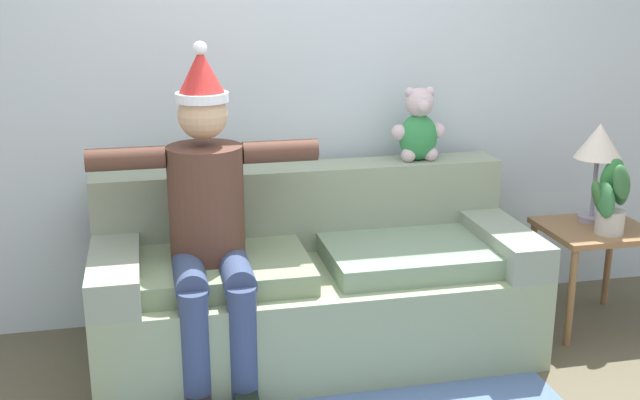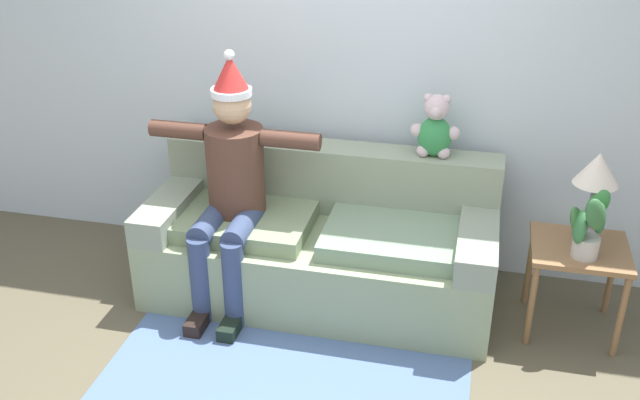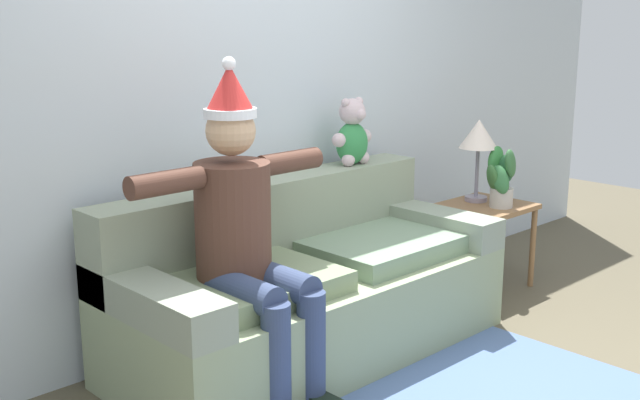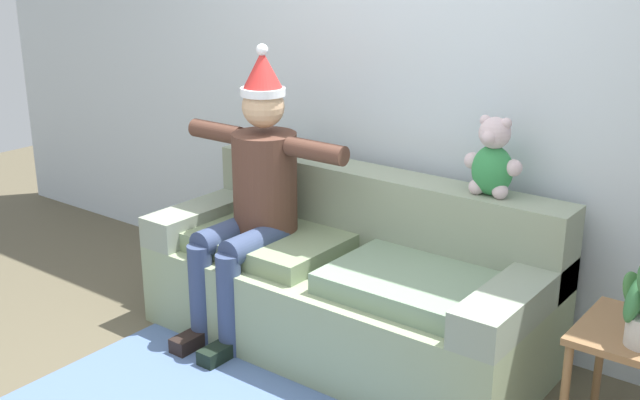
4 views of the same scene
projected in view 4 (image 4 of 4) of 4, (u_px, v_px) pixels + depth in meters
back_wall at (410, 72)px, 4.12m from camera, size 7.00×0.10×2.70m
couch at (350, 282)px, 4.04m from camera, size 2.07×0.89×0.86m
person_seated at (253, 192)px, 4.07m from camera, size 1.02×0.77×1.52m
teddy_bear at (493, 160)px, 3.67m from camera, size 0.29×0.17×0.38m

